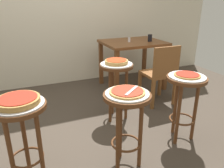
% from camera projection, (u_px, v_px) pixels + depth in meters
% --- Properties ---
extents(ground_plane, '(6.00, 6.00, 0.00)m').
position_uv_depth(ground_plane, '(90.00, 125.00, 2.71)').
color(ground_plane, '#42382D').
extents(stool_foreground, '(0.40, 0.40, 0.71)m').
position_uv_depth(stool_foreground, '(127.00, 114.00, 1.89)').
color(stool_foreground, '#5B3319').
rests_on(stool_foreground, ground_plane).
extents(serving_plate_foreground, '(0.36, 0.36, 0.01)m').
position_uv_depth(serving_plate_foreground, '(127.00, 93.00, 1.82)').
color(serving_plate_foreground, white).
rests_on(serving_plate_foreground, stool_foreground).
extents(pizza_foreground, '(0.29, 0.29, 0.02)m').
position_uv_depth(pizza_foreground, '(127.00, 92.00, 1.82)').
color(pizza_foreground, tan).
rests_on(pizza_foreground, serving_plate_foreground).
extents(stool_middle, '(0.40, 0.40, 0.71)m').
position_uv_depth(stool_middle, '(22.00, 126.00, 1.71)').
color(stool_middle, '#5B3319').
rests_on(stool_middle, ground_plane).
extents(serving_plate_middle, '(0.37, 0.37, 0.01)m').
position_uv_depth(serving_plate_middle, '(18.00, 104.00, 1.64)').
color(serving_plate_middle, silver).
rests_on(serving_plate_middle, stool_middle).
extents(pizza_middle, '(0.32, 0.32, 0.05)m').
position_uv_depth(pizza_middle, '(18.00, 100.00, 1.63)').
color(pizza_middle, '#B78442').
rests_on(pizza_middle, serving_plate_middle).
extents(stool_leftside, '(0.40, 0.40, 0.71)m').
position_uv_depth(stool_leftside, '(185.00, 94.00, 2.28)').
color(stool_leftside, '#5B3319').
rests_on(stool_leftside, ground_plane).
extents(serving_plate_leftside, '(0.36, 0.36, 0.01)m').
position_uv_depth(serving_plate_leftside, '(187.00, 76.00, 2.22)').
color(serving_plate_leftside, silver).
rests_on(serving_plate_leftside, stool_leftside).
extents(pizza_leftside, '(0.26, 0.26, 0.02)m').
position_uv_depth(pizza_leftside, '(187.00, 75.00, 2.21)').
color(pizza_leftside, '#B78442').
rests_on(pizza_leftside, serving_plate_leftside).
extents(stool_rear, '(0.40, 0.40, 0.71)m').
position_uv_depth(stool_rear, '(116.00, 79.00, 2.70)').
color(stool_rear, '#5B3319').
rests_on(stool_rear, ground_plane).
extents(serving_plate_rear, '(0.37, 0.37, 0.01)m').
position_uv_depth(serving_plate_rear, '(116.00, 64.00, 2.64)').
color(serving_plate_rear, silver).
rests_on(serving_plate_rear, stool_rear).
extents(pizza_rear, '(0.27, 0.27, 0.05)m').
position_uv_depth(pizza_rear, '(116.00, 62.00, 2.63)').
color(pizza_rear, tan).
rests_on(pizza_rear, serving_plate_rear).
extents(dining_table, '(0.97, 0.78, 0.78)m').
position_uv_depth(dining_table, '(133.00, 49.00, 3.68)').
color(dining_table, brown).
rests_on(dining_table, ground_plane).
extents(cup_near_edge, '(0.07, 0.07, 0.11)m').
position_uv_depth(cup_near_edge, '(150.00, 38.00, 3.61)').
color(cup_near_edge, black).
rests_on(cup_near_edge, dining_table).
extents(condiment_shaker, '(0.04, 0.04, 0.07)m').
position_uv_depth(condiment_shaker, '(129.00, 40.00, 3.57)').
color(condiment_shaker, white).
rests_on(condiment_shaker, dining_table).
extents(wooden_chair, '(0.40, 0.40, 0.85)m').
position_uv_depth(wooden_chair, '(161.00, 73.00, 3.12)').
color(wooden_chair, brown).
rests_on(wooden_chair, ground_plane).
extents(pizza_server_knife, '(0.19, 0.16, 0.01)m').
position_uv_depth(pizza_server_knife, '(132.00, 90.00, 1.81)').
color(pizza_server_knife, silver).
rests_on(pizza_server_knife, pizza_foreground).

